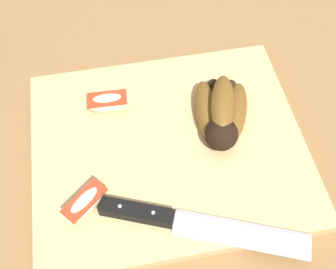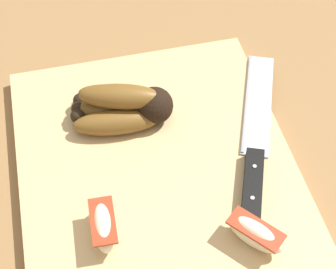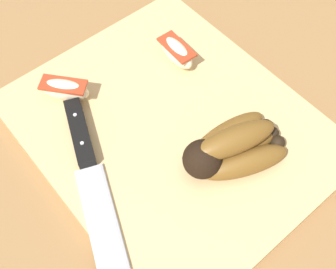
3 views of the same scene
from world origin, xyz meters
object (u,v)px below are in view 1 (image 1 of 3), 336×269
banana_bunch (221,113)px  apple_wedge_near (108,103)px  apple_wedge_middle (86,204)px  chefs_knife (173,220)px

banana_bunch → apple_wedge_near: (-0.17, 0.05, -0.00)m
apple_wedge_near → banana_bunch: bearing=-18.0°
apple_wedge_middle → chefs_knife: bearing=-19.5°
chefs_knife → apple_wedge_middle: size_ratio=3.99×
apple_wedge_middle → banana_bunch: bearing=26.5°
banana_bunch → apple_wedge_middle: bearing=-153.5°
banana_bunch → chefs_knife: size_ratio=0.50×
apple_wedge_near → apple_wedge_middle: apple_wedge_near is taller
apple_wedge_near → chefs_knife: bearing=-72.6°
chefs_knife → apple_wedge_near: 0.21m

